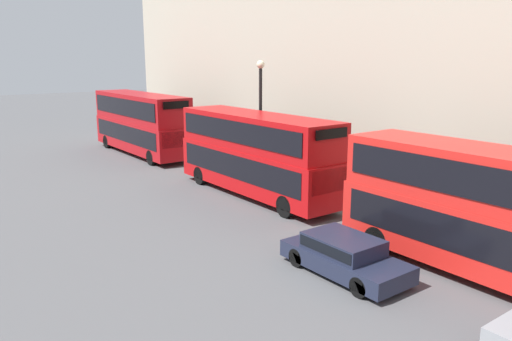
{
  "coord_description": "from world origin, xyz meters",
  "views": [
    {
      "loc": [
        -13.19,
        -3.25,
        6.92
      ],
      "look_at": [
        0.48,
        15.06,
        1.73
      ],
      "focal_mm": 35.0,
      "sensor_mm": 36.0,
      "label": 1
    }
  ],
  "objects_px": {
    "bus_third_in_queue": "(141,121)",
    "car_hatchback": "(344,254)",
    "bus_leading": "(494,210)",
    "pedestrian": "(297,179)",
    "bus_second_in_queue": "(256,151)"
  },
  "relations": [
    {
      "from": "bus_second_in_queue",
      "to": "bus_third_in_queue",
      "type": "relative_size",
      "value": 0.95
    },
    {
      "from": "bus_third_in_queue",
      "to": "pedestrian",
      "type": "height_order",
      "value": "bus_third_in_queue"
    },
    {
      "from": "bus_leading",
      "to": "bus_second_in_queue",
      "type": "bearing_deg",
      "value": 90.0
    },
    {
      "from": "bus_leading",
      "to": "bus_third_in_queue",
      "type": "height_order",
      "value": "bus_third_in_queue"
    },
    {
      "from": "pedestrian",
      "to": "bus_second_in_queue",
      "type": "bearing_deg",
      "value": 158.32
    },
    {
      "from": "bus_leading",
      "to": "car_hatchback",
      "type": "relative_size",
      "value": 2.36
    },
    {
      "from": "car_hatchback",
      "to": "pedestrian",
      "type": "distance_m",
      "value": 10.11
    },
    {
      "from": "bus_leading",
      "to": "bus_second_in_queue",
      "type": "height_order",
      "value": "bus_second_in_queue"
    },
    {
      "from": "bus_third_in_queue",
      "to": "pedestrian",
      "type": "distance_m",
      "value": 15.0
    },
    {
      "from": "bus_third_in_queue",
      "to": "car_hatchback",
      "type": "relative_size",
      "value": 2.58
    },
    {
      "from": "bus_third_in_queue",
      "to": "car_hatchback",
      "type": "xyz_separation_m",
      "value": [
        -3.4,
        -23.3,
        -1.74
      ]
    },
    {
      "from": "bus_leading",
      "to": "car_hatchback",
      "type": "xyz_separation_m",
      "value": [
        -3.4,
        3.01,
        -1.62
      ]
    },
    {
      "from": "bus_leading",
      "to": "pedestrian",
      "type": "relative_size",
      "value": 6.43
    },
    {
      "from": "bus_leading",
      "to": "car_hatchback",
      "type": "height_order",
      "value": "bus_leading"
    },
    {
      "from": "bus_third_in_queue",
      "to": "pedestrian",
      "type": "xyz_separation_m",
      "value": [
        2.04,
        -14.77,
        -1.68
      ]
    }
  ]
}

